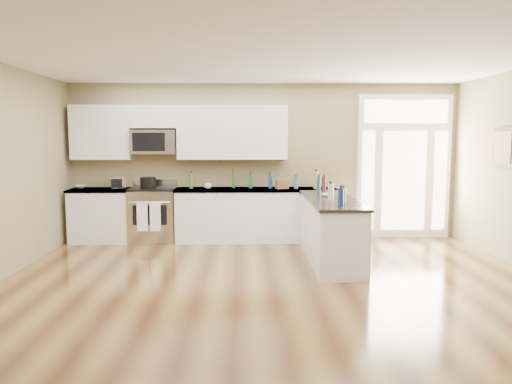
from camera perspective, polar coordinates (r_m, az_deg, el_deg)
ground at (r=5.42m, az=2.58°, el=-13.71°), size 8.00×8.00×0.00m
room_shell at (r=5.09m, az=2.68°, el=4.67°), size 8.00×8.00×8.00m
back_cabinet_left at (r=9.23m, az=-17.13°, el=-2.74°), size 1.10×0.66×0.94m
back_cabinet_right at (r=8.88m, az=-0.00°, el=-2.81°), size 2.85×0.66×0.94m
peninsula_cabinet at (r=7.56m, az=8.48°, el=-4.54°), size 0.69×2.32×0.94m
upper_cabinet_left at (r=9.26m, az=-17.25°, el=6.52°), size 1.04×0.33×0.95m
upper_cabinet_right at (r=8.91m, az=-2.71°, el=6.82°), size 1.94×0.33×0.95m
upper_cabinet_short at (r=9.06m, az=-11.58°, el=8.43°), size 0.82×0.33×0.40m
microwave at (r=9.01m, az=-11.57°, el=5.64°), size 0.78×0.41×0.42m
entry_door at (r=9.50m, az=16.53°, el=2.78°), size 1.70×0.10×2.60m
wall_art_near at (r=8.21m, az=26.50°, el=4.62°), size 0.05×0.58×0.58m
kitchen_range at (r=9.02m, az=-11.66°, el=-2.53°), size 0.79×0.70×1.08m
stockpot at (r=8.91m, az=-12.21°, el=1.09°), size 0.33×0.33×0.21m
toaster_oven at (r=9.13m, az=-15.49°, el=1.04°), size 0.29×0.26×0.21m
cardboard_box at (r=8.77m, az=2.99°, el=0.92°), size 0.24×0.20×0.17m
bowl_left at (r=9.41m, az=-19.44°, el=0.57°), size 0.19×0.19×0.05m
bowl_peninsula at (r=7.70m, az=8.11°, el=-0.35°), size 0.16×0.16×0.05m
cup_counter at (r=8.81m, az=-5.52°, el=0.70°), size 0.16×0.16×0.10m
counter_bottles at (r=8.12m, az=4.40°, el=0.79°), size 2.37×2.43×0.30m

